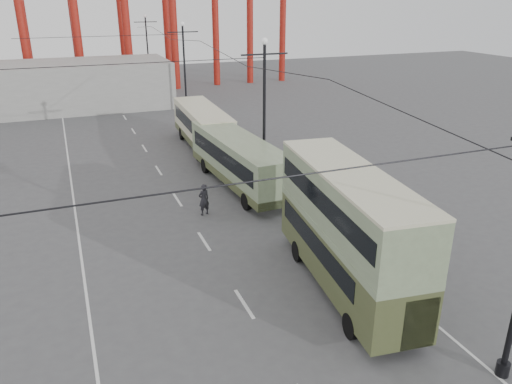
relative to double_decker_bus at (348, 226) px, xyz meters
name	(u,v)px	position (x,y,z in m)	size (l,w,h in m)	color
ground	(311,359)	(-3.41, -3.57, -2.98)	(160.00, 160.00, 0.00)	#49494C
road_markings	(167,180)	(-4.27, 16.13, -2.98)	(12.52, 120.00, 0.01)	silver
lamp_post_mid	(264,110)	(2.19, 14.43, 1.69)	(3.20, 0.44, 9.32)	black
lamp_post_far	(185,68)	(2.19, 36.43, 1.69)	(3.20, 0.44, 9.32)	black
lamp_post_distant	(148,49)	(2.19, 58.43, 1.69)	(3.20, 0.44, 9.32)	black
fairground_shed	(68,86)	(-9.41, 43.43, -0.48)	(22.00, 10.00, 5.00)	gray
double_decker_bus	(348,226)	(0.00, 0.00, 0.00)	(3.64, 10.14, 5.33)	#404827
single_decker_green	(239,160)	(0.00, 13.37, -1.16)	(3.32, 11.57, 3.23)	gray
single_decker_cream	(203,126)	(0.24, 22.92, -1.13)	(3.07, 10.68, 3.29)	beige
pedestrian	(204,199)	(-3.45, 9.70, -2.05)	(0.68, 0.45, 1.86)	#222227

